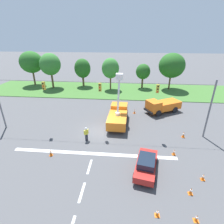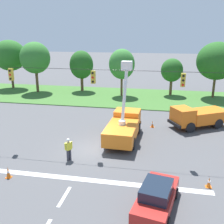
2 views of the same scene
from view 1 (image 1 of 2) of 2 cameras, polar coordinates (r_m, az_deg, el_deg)
ground_plane at (r=23.08m, az=-3.95°, el=-6.41°), size 200.00×200.00×0.00m
grass_verge at (r=39.48m, az=0.07°, el=7.12°), size 56.00×12.00×0.10m
lane_markings at (r=18.22m, az=-6.99°, el=-16.18°), size 17.60×15.25×0.01m
signal_gantry at (r=21.14m, az=-4.21°, el=3.94°), size 26.20×0.33×7.20m
tree_far_west at (r=46.71m, az=-24.88°, el=14.53°), size 5.42×4.84×8.01m
tree_west at (r=42.58m, az=-19.54°, el=14.46°), size 4.52×4.89×7.82m
tree_centre at (r=42.37m, az=-9.62°, el=13.84°), size 3.74×3.40×6.48m
tree_east at (r=39.15m, az=-0.52°, el=14.05°), size 3.77×3.45×6.94m
tree_far_east at (r=40.96m, az=10.10°, el=12.82°), size 3.21×3.06×5.55m
tree_east_end at (r=41.27m, az=18.95°, el=14.15°), size 5.56×5.72×7.97m
utility_truck_bucket_lift at (r=24.55m, az=2.00°, el=-0.87°), size 2.70×6.44×6.87m
utility_truck_support_near at (r=29.26m, az=16.10°, el=2.05°), size 6.17×4.85×2.17m
sedan_red at (r=17.05m, az=11.10°, el=-16.42°), size 2.58×4.56×1.56m
road_worker at (r=20.99m, az=-8.41°, el=-6.87°), size 0.46×0.52×1.77m
traffic_cone_foreground_left at (r=16.52m, az=24.37°, el=-22.42°), size 0.36×0.36×0.67m
traffic_cone_foreground_right at (r=19.85m, az=-19.40°, el=-12.35°), size 0.36×0.36×0.77m
traffic_cone_mid_left at (r=20.02m, az=19.62°, el=-12.21°), size 0.36×0.36×0.69m
traffic_cone_mid_right at (r=18.14m, az=27.65°, el=-18.24°), size 0.36×0.36×0.68m
traffic_cone_near_bucket at (r=15.10m, az=25.89°, el=-28.73°), size 0.36×0.36×0.59m
traffic_cone_lane_edge_a at (r=14.51m, az=14.64°, el=-29.24°), size 0.36×0.36×0.61m
traffic_cone_lane_edge_b at (r=23.41m, az=22.33°, el=-6.80°), size 0.36×0.36×0.79m
traffic_cone_far_right at (r=28.20m, az=7.34°, el=0.24°), size 0.36×0.36×0.70m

